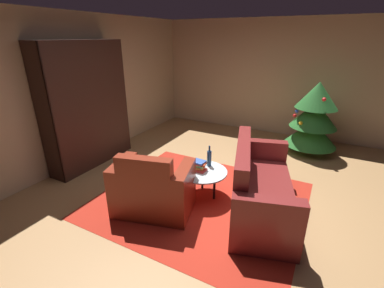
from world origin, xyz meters
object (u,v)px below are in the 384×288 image
at_px(bookshelf_unit, 92,104).
at_px(bottle_on_table, 209,158).
at_px(armchair_red, 153,190).
at_px(couch_red, 259,189).
at_px(coffee_table, 202,173).
at_px(book_stack_on_table, 199,165).
at_px(decorated_tree, 314,117).

xyz_separation_m(bookshelf_unit, bottle_on_table, (2.33, 0.01, -0.56)).
relative_size(bookshelf_unit, armchair_red, 1.88).
distance_m(couch_red, coffee_table, 0.83).
relative_size(coffee_table, book_stack_on_table, 3.23).
relative_size(couch_red, book_stack_on_table, 8.66).
relative_size(coffee_table, decorated_tree, 0.50).
height_order(bookshelf_unit, couch_red, bookshelf_unit).
xyz_separation_m(book_stack_on_table, decorated_tree, (1.30, 2.50, 0.26)).
xyz_separation_m(book_stack_on_table, bottle_on_table, (0.07, 0.21, 0.05)).
xyz_separation_m(armchair_red, decorated_tree, (1.66, 3.16, 0.42)).
bearing_deg(book_stack_on_table, armchair_red, -118.90).
bearing_deg(couch_red, coffee_table, -177.28).
xyz_separation_m(bookshelf_unit, couch_red, (3.14, -0.15, -0.78)).
xyz_separation_m(bookshelf_unit, decorated_tree, (3.56, 2.30, -0.35)).
xyz_separation_m(coffee_table, book_stack_on_table, (-0.06, -0.01, 0.11)).
bearing_deg(couch_red, armchair_red, -150.65).
distance_m(couch_red, bottle_on_table, 0.86).
height_order(couch_red, bottle_on_table, couch_red).
relative_size(armchair_red, bottle_on_table, 3.59).
height_order(armchair_red, bottle_on_table, armchair_red).
height_order(bookshelf_unit, coffee_table, bookshelf_unit).
distance_m(couch_red, book_stack_on_table, 0.90).
bearing_deg(coffee_table, armchair_red, -122.27).
bearing_deg(bookshelf_unit, book_stack_on_table, -5.06).
bearing_deg(bottle_on_table, coffee_table, -94.76).
distance_m(bookshelf_unit, bottle_on_table, 2.39).
xyz_separation_m(bookshelf_unit, book_stack_on_table, (2.25, -0.20, -0.61)).
xyz_separation_m(armchair_red, bottle_on_table, (0.43, 0.86, 0.22)).
bearing_deg(bottle_on_table, armchair_red, -116.77).
distance_m(bookshelf_unit, armchair_red, 2.22).
distance_m(armchair_red, decorated_tree, 3.59).
bearing_deg(bottle_on_table, decorated_tree, 61.84).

